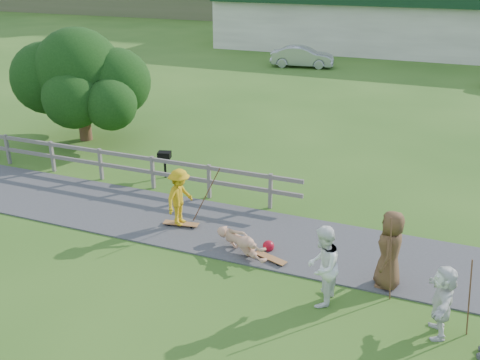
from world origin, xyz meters
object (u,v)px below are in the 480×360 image
at_px(car_silver, 302,57).
at_px(tree, 81,91).
at_px(spectator_a, 322,266).
at_px(skater_fallen, 242,242).
at_px(spectator_c, 390,250).
at_px(skater_rider, 180,200).
at_px(bbq, 165,165).
at_px(spectator_d, 442,301).

distance_m(car_silver, tree, 18.87).
xyz_separation_m(spectator_a, car_silver, (-7.66, 25.80, -0.22)).
bearing_deg(skater_fallen, car_silver, 42.53).
distance_m(spectator_c, car_silver, 26.17).
height_order(skater_rider, bbq, skater_rider).
distance_m(skater_fallen, spectator_d, 5.02).
xyz_separation_m(skater_rider, skater_fallen, (2.10, -0.70, -0.50)).
xyz_separation_m(spectator_a, tree, (-11.66, 7.41, 1.12)).
bearing_deg(spectator_d, tree, -123.77).
height_order(skater_fallen, tree, tree).
xyz_separation_m(spectator_a, spectator_d, (2.42, -0.15, -0.14)).
relative_size(spectator_c, spectator_d, 1.21).
bearing_deg(bbq, skater_rider, -69.88).
bearing_deg(spectator_c, skater_rider, -98.85).
bearing_deg(spectator_a, bbq, -125.73).
xyz_separation_m(spectator_c, spectator_d, (1.18, -1.34, -0.16)).
bearing_deg(bbq, spectator_a, -52.82).
relative_size(skater_fallen, bbq, 1.85).
bearing_deg(skater_fallen, spectator_c, -61.64).
distance_m(spectator_d, bbq, 10.44).
relative_size(skater_fallen, tree, 0.31).
height_order(spectator_d, bbq, spectator_d).
bearing_deg(skater_rider, skater_fallen, -101.84).
xyz_separation_m(spectator_d, bbq, (-9.06, 5.19, -0.31)).
bearing_deg(skater_rider, car_silver, 14.33).
distance_m(spectator_a, spectator_c, 1.72).
relative_size(spectator_a, bbq, 1.99).
bearing_deg(car_silver, bbq, 173.94).
distance_m(tree, bbq, 5.78).
relative_size(spectator_a, tree, 0.34).
xyz_separation_m(skater_rider, spectator_a, (4.46, -2.02, 0.11)).
relative_size(spectator_c, tree, 0.34).
distance_m(car_silver, bbq, 20.79).
bearing_deg(car_silver, skater_fallen, -176.68).
distance_m(skater_fallen, spectator_a, 2.77).
height_order(spectator_c, bbq, spectator_c).
xyz_separation_m(spectator_c, car_silver, (-8.90, 24.61, -0.24)).
xyz_separation_m(spectator_a, spectator_c, (1.24, 1.19, 0.02)).
height_order(skater_rider, car_silver, skater_rider).
xyz_separation_m(skater_rider, tree, (-7.20, 5.40, 1.23)).
height_order(skater_rider, spectator_d, skater_rider).
relative_size(skater_rider, tree, 0.30).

